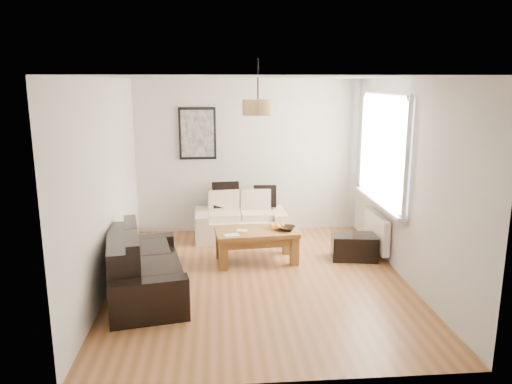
{
  "coord_description": "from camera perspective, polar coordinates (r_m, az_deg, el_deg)",
  "views": [
    {
      "loc": [
        -0.53,
        -5.99,
        2.55
      ],
      "look_at": [
        0.0,
        0.6,
        1.05
      ],
      "focal_mm": 34.29,
      "sensor_mm": 36.0,
      "label": 1
    }
  ],
  "objects": [
    {
      "name": "ceiling",
      "position": [
        6.02,
        0.47,
        13.25
      ],
      "size": [
        3.8,
        4.5,
        0.0
      ],
      "primitive_type": null,
      "color": "white",
      "rests_on": "floor"
    },
    {
      "name": "floor",
      "position": [
        6.54,
        0.43,
        -10.19
      ],
      "size": [
        4.5,
        4.5,
        0.0
      ],
      "primitive_type": "plane",
      "color": "brown",
      "rests_on": "ground"
    },
    {
      "name": "orange_a",
      "position": [
        7.03,
        2.52,
        -4.07
      ],
      "size": [
        0.12,
        0.12,
        0.09
      ],
      "primitive_type": "sphere",
      "rotation": [
        0.0,
        0.0,
        -0.33
      ],
      "color": "orange",
      "rests_on": "fruit_bowl"
    },
    {
      "name": "radiator",
      "position": [
        7.51,
        13.89,
        -4.4
      ],
      "size": [
        0.1,
        0.9,
        0.52
      ],
      "primitive_type": "cube",
      "color": "white",
      "rests_on": "wall_right"
    },
    {
      "name": "orange_c",
      "position": [
        7.11,
        1.82,
        -3.87
      ],
      "size": [
        0.07,
        0.07,
        0.07
      ],
      "primitive_type": "sphere",
      "rotation": [
        0.0,
        0.0,
        0.03
      ],
      "color": "orange",
      "rests_on": "fruit_bowl"
    },
    {
      "name": "window_bay",
      "position": [
        7.26,
        14.71,
        4.85
      ],
      "size": [
        0.14,
        1.9,
        1.6
      ],
      "primitive_type": null,
      "color": "white",
      "rests_on": "wall_right"
    },
    {
      "name": "wall_left",
      "position": [
        6.27,
        -17.11,
        0.71
      ],
      "size": [
        0.04,
        4.5,
        2.6
      ],
      "primitive_type": null,
      "color": "silver",
      "rests_on": "floor"
    },
    {
      "name": "cushion_left",
      "position": [
        8.17,
        -3.54,
        -0.34
      ],
      "size": [
        0.45,
        0.18,
        0.44
      ],
      "primitive_type": "cube",
      "rotation": [
        0.0,
        0.0,
        0.11
      ],
      "color": "black",
      "rests_on": "loveseat_cream"
    },
    {
      "name": "wall_front",
      "position": [
        3.98,
        3.32,
        -5.57
      ],
      "size": [
        3.8,
        0.04,
        2.6
      ],
      "primitive_type": null,
      "color": "silver",
      "rests_on": "floor"
    },
    {
      "name": "poster",
      "position": [
        8.26,
        -6.84,
        6.79
      ],
      "size": [
        0.62,
        0.04,
        0.87
      ],
      "primitive_type": null,
      "color": "black",
      "rests_on": "wall_back"
    },
    {
      "name": "papers",
      "position": [
        6.79,
        -2.83,
        -5.03
      ],
      "size": [
        0.23,
        0.18,
        0.01
      ],
      "primitive_type": "cube",
      "rotation": [
        0.0,
        0.0,
        0.24
      ],
      "color": "silver",
      "rests_on": "coffee_table"
    },
    {
      "name": "ottoman",
      "position": [
        7.35,
        11.37,
        -6.28
      ],
      "size": [
        0.69,
        0.5,
        0.37
      ],
      "primitive_type": "cube",
      "rotation": [
        0.0,
        0.0,
        -0.14
      ],
      "color": "black",
      "rests_on": "floor"
    },
    {
      "name": "fruit_bowl",
      "position": [
        7.0,
        3.62,
        -4.26
      ],
      "size": [
        0.31,
        0.31,
        0.06
      ],
      "primitive_type": "imported",
      "rotation": [
        0.0,
        0.0,
        -0.31
      ],
      "color": "black",
      "rests_on": "coffee_table"
    },
    {
      "name": "sofa_leather",
      "position": [
        6.15,
        -12.83,
        -8.24
      ],
      "size": [
        1.16,
        1.87,
        0.75
      ],
      "primitive_type": null,
      "rotation": [
        0.0,
        0.0,
        1.76
      ],
      "color": "black",
      "rests_on": "floor"
    },
    {
      "name": "coffee_table",
      "position": [
        7.08,
        0.04,
        -6.29
      ],
      "size": [
        1.21,
        0.74,
        0.47
      ],
      "primitive_type": null,
      "rotation": [
        0.0,
        0.0,
        0.1
      ],
      "color": "brown",
      "rests_on": "floor"
    },
    {
      "name": "cushion_right",
      "position": [
        8.21,
        1.07,
        -0.49
      ],
      "size": [
        0.38,
        0.13,
        0.37
      ],
      "primitive_type": "cube",
      "rotation": [
        0.0,
        0.0,
        -0.03
      ],
      "color": "black",
      "rests_on": "loveseat_cream"
    },
    {
      "name": "loveseat_cream",
      "position": [
        8.08,
        -1.83,
        -2.89
      ],
      "size": [
        1.5,
        0.84,
        0.73
      ],
      "primitive_type": null,
      "rotation": [
        0.0,
        0.0,
        0.02
      ],
      "color": "beige",
      "rests_on": "floor"
    },
    {
      "name": "wall_back",
      "position": [
        8.35,
        -0.91,
        4.18
      ],
      "size": [
        3.8,
        0.04,
        2.6
      ],
      "primitive_type": null,
      "color": "silver",
      "rests_on": "floor"
    },
    {
      "name": "pendant_shade",
      "position": [
        6.32,
        0.22,
        9.87
      ],
      "size": [
        0.4,
        0.4,
        0.2
      ],
      "primitive_type": "cylinder",
      "color": "tan",
      "rests_on": "ceiling"
    },
    {
      "name": "wall_right",
      "position": [
        6.59,
        17.15,
        1.26
      ],
      "size": [
        0.04,
        4.5,
        2.6
      ],
      "primitive_type": null,
      "color": "silver",
      "rests_on": "floor"
    },
    {
      "name": "orange_b",
      "position": [
        7.1,
        3.06,
        -3.9
      ],
      "size": [
        0.07,
        0.07,
        0.07
      ],
      "primitive_type": "sphere",
      "rotation": [
        0.0,
        0.0,
        0.03
      ],
      "color": "orange",
      "rests_on": "fruit_bowl"
    }
  ]
}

